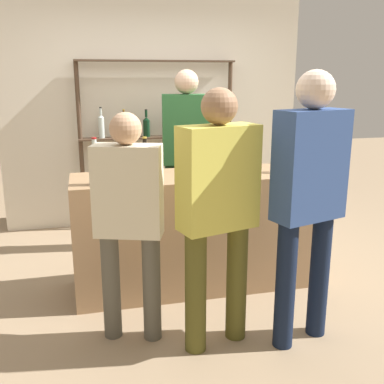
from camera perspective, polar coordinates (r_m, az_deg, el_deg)
ground_plane at (r=4.00m, az=-0.00°, el=-11.62°), size 16.00×16.00×0.00m
bar_counter at (r=3.81m, az=-0.00°, el=-5.00°), size 1.95×0.60×0.98m
back_wall at (r=5.47m, az=-4.77°, el=10.69°), size 3.55×0.12×2.80m
back_shelf at (r=5.30m, az=-4.34°, el=9.00°), size 1.81×0.18×1.93m
counter_bottle_0 at (r=3.81m, az=11.16°, el=4.25°), size 0.09×0.09×0.31m
counter_bottle_1 at (r=3.84m, az=12.92°, el=4.55°), size 0.09×0.09×0.38m
counter_bottle_2 at (r=3.38m, az=-12.15°, el=3.12°), size 0.09×0.09×0.35m
counter_bottle_3 at (r=3.63m, az=-5.97°, el=3.94°), size 0.09×0.09×0.32m
cork_jar at (r=3.69m, az=7.70°, el=3.22°), size 0.10×0.10×0.14m
customer_right at (r=2.94m, az=14.61°, el=0.23°), size 0.51×0.33×1.80m
customer_center at (r=2.83m, az=3.30°, el=-1.46°), size 0.54×0.34×1.70m
server_behind_counter at (r=4.61m, az=-0.68°, el=5.92°), size 0.51×0.28×1.83m
customer_left at (r=2.94m, az=-8.04°, el=-2.61°), size 0.47×0.32×1.55m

